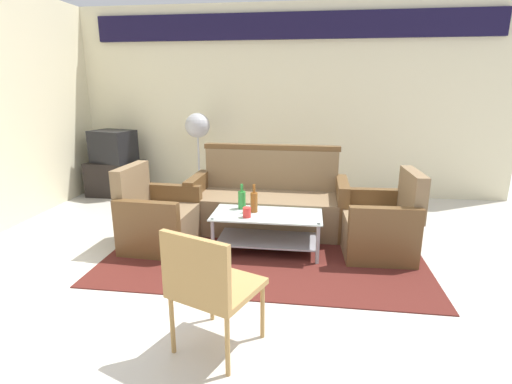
{
  "coord_description": "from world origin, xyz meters",
  "views": [
    {
      "loc": [
        0.33,
        -3.0,
        1.67
      ],
      "look_at": [
        -0.17,
        0.65,
        0.65
      ],
      "focal_mm": 27.43,
      "sensor_mm": 36.0,
      "label": 1
    }
  ],
  "objects_px": {
    "pedestal_fan": "(198,131)",
    "bottle_green": "(242,199)",
    "television": "(113,146)",
    "couch": "(268,203)",
    "armchair_left": "(158,220)",
    "cup": "(247,212)",
    "armchair_right": "(381,226)",
    "bottle_brown": "(254,202)",
    "tv_stand": "(116,178)",
    "coffee_table": "(267,226)",
    "wicker_chair": "(209,283)"
  },
  "relations": [
    {
      "from": "armchair_right",
      "to": "bottle_green",
      "type": "distance_m",
      "value": 1.43
    },
    {
      "from": "coffee_table",
      "to": "wicker_chair",
      "type": "height_order",
      "value": "wicker_chair"
    },
    {
      "from": "cup",
      "to": "couch",
      "type": "bearing_deg",
      "value": 81.05
    },
    {
      "from": "couch",
      "to": "pedestal_fan",
      "type": "distance_m",
      "value": 1.84
    },
    {
      "from": "couch",
      "to": "wicker_chair",
      "type": "height_order",
      "value": "couch"
    },
    {
      "from": "couch",
      "to": "bottle_green",
      "type": "bearing_deg",
      "value": 68.3
    },
    {
      "from": "pedestal_fan",
      "to": "bottle_green",
      "type": "bearing_deg",
      "value": -61.28
    },
    {
      "from": "armchair_right",
      "to": "wicker_chair",
      "type": "height_order",
      "value": "armchair_right"
    },
    {
      "from": "bottle_brown",
      "to": "pedestal_fan",
      "type": "bearing_deg",
      "value": 120.81
    },
    {
      "from": "television",
      "to": "cup",
      "type": "bearing_deg",
      "value": 156.64
    },
    {
      "from": "cup",
      "to": "coffee_table",
      "type": "bearing_deg",
      "value": 41.29
    },
    {
      "from": "bottle_green",
      "to": "television",
      "type": "height_order",
      "value": "television"
    },
    {
      "from": "wicker_chair",
      "to": "pedestal_fan",
      "type": "bearing_deg",
      "value": 128.82
    },
    {
      "from": "cup",
      "to": "pedestal_fan",
      "type": "xyz_separation_m",
      "value": [
        -1.05,
        2.02,
        0.55
      ]
    },
    {
      "from": "coffee_table",
      "to": "pedestal_fan",
      "type": "height_order",
      "value": "pedestal_fan"
    },
    {
      "from": "couch",
      "to": "bottle_green",
      "type": "relative_size",
      "value": 6.88
    },
    {
      "from": "armchair_left",
      "to": "bottle_green",
      "type": "height_order",
      "value": "armchair_left"
    },
    {
      "from": "coffee_table",
      "to": "pedestal_fan",
      "type": "relative_size",
      "value": 0.87
    },
    {
      "from": "cup",
      "to": "wicker_chair",
      "type": "relative_size",
      "value": 0.12
    },
    {
      "from": "armchair_left",
      "to": "pedestal_fan",
      "type": "distance_m",
      "value": 2.02
    },
    {
      "from": "armchair_right",
      "to": "bottle_green",
      "type": "relative_size",
      "value": 3.23
    },
    {
      "from": "armchair_left",
      "to": "bottle_brown",
      "type": "distance_m",
      "value": 1.05
    },
    {
      "from": "bottle_green",
      "to": "armchair_right",
      "type": "bearing_deg",
      "value": -0.64
    },
    {
      "from": "coffee_table",
      "to": "television",
      "type": "distance_m",
      "value": 3.17
    },
    {
      "from": "coffee_table",
      "to": "wicker_chair",
      "type": "distance_m",
      "value": 1.67
    },
    {
      "from": "television",
      "to": "wicker_chair",
      "type": "height_order",
      "value": "television"
    },
    {
      "from": "couch",
      "to": "cup",
      "type": "distance_m",
      "value": 0.82
    },
    {
      "from": "coffee_table",
      "to": "bottle_brown",
      "type": "height_order",
      "value": "bottle_brown"
    },
    {
      "from": "pedestal_fan",
      "to": "wicker_chair",
      "type": "distance_m",
      "value": 3.7
    },
    {
      "from": "bottle_green",
      "to": "bottle_brown",
      "type": "distance_m",
      "value": 0.17
    },
    {
      "from": "armchair_right",
      "to": "pedestal_fan",
      "type": "relative_size",
      "value": 0.67
    },
    {
      "from": "cup",
      "to": "tv_stand",
      "type": "distance_m",
      "value": 3.09
    },
    {
      "from": "cup",
      "to": "television",
      "type": "height_order",
      "value": "television"
    },
    {
      "from": "bottle_brown",
      "to": "tv_stand",
      "type": "height_order",
      "value": "bottle_brown"
    },
    {
      "from": "couch",
      "to": "armchair_left",
      "type": "height_order",
      "value": "couch"
    },
    {
      "from": "armchair_right",
      "to": "wicker_chair",
      "type": "distance_m",
      "value": 2.19
    },
    {
      "from": "bottle_green",
      "to": "pedestal_fan",
      "type": "distance_m",
      "value": 2.06
    },
    {
      "from": "armchair_right",
      "to": "bottle_brown",
      "type": "relative_size",
      "value": 2.93
    },
    {
      "from": "coffee_table",
      "to": "pedestal_fan",
      "type": "xyz_separation_m",
      "value": [
        -1.24,
        1.86,
        0.74
      ]
    },
    {
      "from": "bottle_brown",
      "to": "wicker_chair",
      "type": "height_order",
      "value": "wicker_chair"
    },
    {
      "from": "bottle_green",
      "to": "television",
      "type": "bearing_deg",
      "value": 143.21
    },
    {
      "from": "television",
      "to": "pedestal_fan",
      "type": "relative_size",
      "value": 0.55
    },
    {
      "from": "cup",
      "to": "pedestal_fan",
      "type": "relative_size",
      "value": 0.08
    },
    {
      "from": "bottle_green",
      "to": "television",
      "type": "distance_m",
      "value": 2.86
    },
    {
      "from": "armchair_right",
      "to": "armchair_left",
      "type": "bearing_deg",
      "value": 90.74
    },
    {
      "from": "bottle_brown",
      "to": "tv_stand",
      "type": "distance_m",
      "value": 3.03
    },
    {
      "from": "couch",
      "to": "armchair_left",
      "type": "xyz_separation_m",
      "value": [
        -1.1,
        -0.66,
        -0.03
      ]
    },
    {
      "from": "couch",
      "to": "bottle_brown",
      "type": "bearing_deg",
      "value": 83.81
    },
    {
      "from": "armchair_left",
      "to": "armchair_right",
      "type": "distance_m",
      "value": 2.3
    },
    {
      "from": "armchair_left",
      "to": "cup",
      "type": "distance_m",
      "value": 1.0
    }
  ]
}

